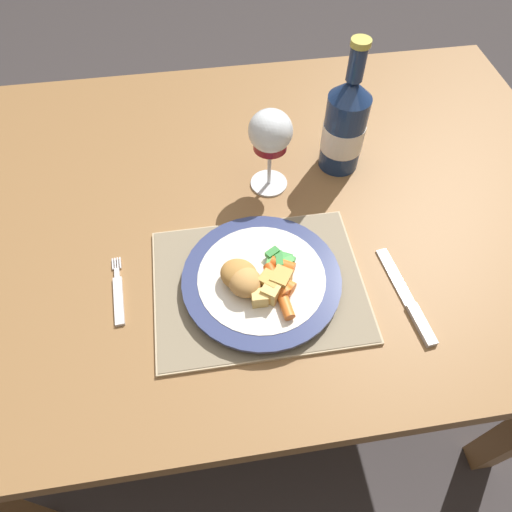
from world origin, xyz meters
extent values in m
plane|color=#383333|center=(0.00, 0.00, 0.00)|extent=(6.00, 6.00, 0.00)
cube|color=olive|center=(0.00, 0.00, 0.72)|extent=(1.26, 0.86, 0.04)
cube|color=olive|center=(-0.58, 0.38, 0.35)|extent=(0.06, 0.06, 0.70)
cube|color=olive|center=(0.58, 0.38, 0.35)|extent=(0.06, 0.06, 0.70)
cube|color=tan|center=(-0.01, -0.18, 0.74)|extent=(0.33, 0.26, 0.01)
cube|color=#807259|center=(-0.01, -0.18, 0.75)|extent=(0.32, 0.25, 0.00)
cylinder|color=white|center=(-0.01, -0.18, 0.75)|extent=(0.20, 0.20, 0.01)
cylinder|color=navy|center=(-0.01, -0.18, 0.76)|extent=(0.25, 0.25, 0.01)
cylinder|color=white|center=(-0.01, -0.18, 0.77)|extent=(0.20, 0.20, 0.00)
ellipsoid|color=tan|center=(-0.04, -0.20, 0.78)|extent=(0.07, 0.07, 0.04)
ellipsoid|color=#B77F3D|center=(-0.04, -0.18, 0.78)|extent=(0.08, 0.08, 0.03)
cube|color=#4CA84C|center=(0.03, -0.16, 0.77)|extent=(0.02, 0.03, 0.01)
cube|color=#338438|center=(0.03, -0.16, 0.77)|extent=(0.03, 0.03, 0.01)
cube|color=green|center=(0.04, -0.16, 0.78)|extent=(0.03, 0.02, 0.01)
cube|color=#4CA84C|center=(0.03, -0.17, 0.78)|extent=(0.02, 0.02, 0.01)
cube|color=#4CA84C|center=(0.01, -0.17, 0.77)|extent=(0.02, 0.02, 0.01)
cube|color=#4CA84C|center=(0.01, -0.16, 0.77)|extent=(0.02, 0.03, 0.01)
cube|color=#338438|center=(0.01, -0.15, 0.78)|extent=(0.02, 0.02, 0.01)
cube|color=#338438|center=(0.02, -0.17, 0.78)|extent=(0.01, 0.02, 0.01)
cylinder|color=orange|center=(0.02, -0.24, 0.77)|extent=(0.02, 0.05, 0.02)
cylinder|color=#CC5119|center=(0.01, -0.19, 0.77)|extent=(0.02, 0.04, 0.02)
cylinder|color=orange|center=(0.02, -0.21, 0.78)|extent=(0.04, 0.04, 0.02)
cylinder|color=orange|center=(0.01, -0.21, 0.78)|extent=(0.04, 0.05, 0.02)
cylinder|color=orange|center=(0.03, -0.17, 0.78)|extent=(0.04, 0.04, 0.02)
cube|color=silver|center=(-0.23, -0.18, 0.74)|extent=(0.02, 0.09, 0.01)
cube|color=silver|center=(-0.24, -0.13, 0.74)|extent=(0.01, 0.02, 0.01)
cube|color=silver|center=(-0.23, -0.11, 0.74)|extent=(0.00, 0.02, 0.00)
cube|color=silver|center=(-0.24, -0.11, 0.74)|extent=(0.00, 0.02, 0.00)
cube|color=silver|center=(-0.24, -0.11, 0.74)|extent=(0.00, 0.02, 0.00)
cube|color=silver|center=(-0.24, -0.11, 0.74)|extent=(0.00, 0.02, 0.00)
cube|color=silver|center=(0.21, -0.20, 0.74)|extent=(0.03, 0.11, 0.00)
cube|color=#B2B2B7|center=(0.22, -0.29, 0.74)|extent=(0.02, 0.07, 0.01)
cylinder|color=silver|center=(0.04, 0.04, 0.74)|extent=(0.07, 0.07, 0.00)
cylinder|color=silver|center=(0.04, 0.04, 0.79)|extent=(0.01, 0.01, 0.08)
ellipsoid|color=silver|center=(0.04, 0.04, 0.86)|extent=(0.08, 0.08, 0.07)
cylinder|color=maroon|center=(0.04, 0.04, 0.85)|extent=(0.06, 0.06, 0.04)
cylinder|color=navy|center=(0.18, 0.07, 0.81)|extent=(0.08, 0.08, 0.15)
cone|color=navy|center=(0.18, 0.07, 0.91)|extent=(0.08, 0.08, 0.03)
cylinder|color=navy|center=(0.18, 0.07, 0.95)|extent=(0.03, 0.03, 0.06)
cylinder|color=#BFB74C|center=(0.18, 0.07, 0.99)|extent=(0.03, 0.03, 0.01)
cylinder|color=white|center=(0.18, 0.07, 0.81)|extent=(0.08, 0.08, 0.05)
cube|color=gold|center=(0.00, -0.20, 0.78)|extent=(0.04, 0.04, 0.03)
cube|color=#E5BC66|center=(-0.02, -0.23, 0.78)|extent=(0.02, 0.02, 0.02)
cube|color=#E5BC66|center=(0.00, -0.22, 0.78)|extent=(0.04, 0.04, 0.03)
cube|color=gold|center=(0.02, -0.20, 0.78)|extent=(0.04, 0.04, 0.03)
camera|label=1|loc=(-0.07, -0.56, 1.36)|focal=32.00mm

